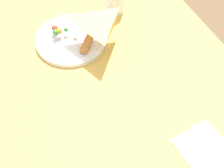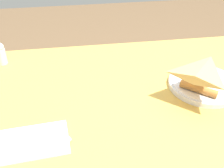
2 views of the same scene
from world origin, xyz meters
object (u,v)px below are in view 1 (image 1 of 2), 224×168
(dining_table, at_px, (103,88))
(butter_knife, at_px, (217,165))
(napkin_folded, at_px, (214,162))
(plate_pizza, at_px, (70,38))

(dining_table, xyz_separation_m, butter_knife, (-0.41, -0.12, 0.11))
(dining_table, distance_m, napkin_folded, 0.43)
(dining_table, distance_m, plate_pizza, 0.19)
(dining_table, relative_size, napkin_folded, 5.70)
(dining_table, bearing_deg, plate_pizza, 17.83)
(dining_table, height_order, butter_knife, butter_knife)
(plate_pizza, bearing_deg, napkin_folded, -162.55)
(napkin_folded, height_order, butter_knife, butter_knife)
(plate_pizza, bearing_deg, butter_knife, -162.98)
(dining_table, bearing_deg, butter_knife, -163.27)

